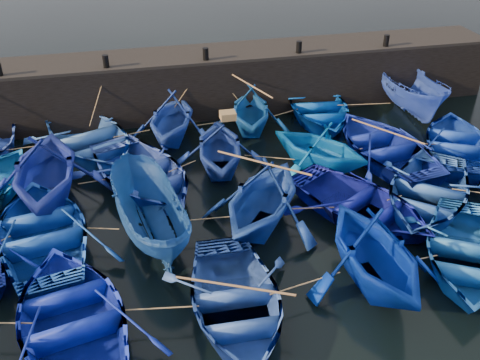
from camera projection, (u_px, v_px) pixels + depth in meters
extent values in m
plane|color=black|center=(264.00, 258.00, 15.44)|extent=(120.00, 120.00, 0.00)
cube|color=black|center=(204.00, 83.00, 23.44)|extent=(26.00, 2.50, 2.50)
cube|color=black|center=(202.00, 54.00, 22.75)|extent=(26.00, 2.50, 0.12)
cylinder|color=black|center=(106.00, 61.00, 21.09)|extent=(0.24, 0.24, 0.50)
cylinder|color=black|center=(206.00, 54.00, 21.84)|extent=(0.24, 0.24, 0.50)
cylinder|color=black|center=(299.00, 47.00, 22.58)|extent=(0.24, 0.24, 0.50)
cylinder|color=black|center=(386.00, 41.00, 23.33)|extent=(0.24, 0.24, 0.50)
imported|color=blue|center=(89.00, 139.00, 20.42)|extent=(6.01, 6.85, 1.18)
imported|color=#2142A1|center=(172.00, 117.00, 21.04)|extent=(4.49, 4.83, 2.08)
imported|color=#114F9A|center=(251.00, 109.00, 21.77)|extent=(3.98, 4.38, 1.99)
imported|color=#033DA3|center=(318.00, 107.00, 22.98)|extent=(4.21, 5.56, 1.09)
imported|color=#2543AF|center=(411.00, 92.00, 23.26)|extent=(2.08, 5.16, 1.97)
imported|color=navy|center=(45.00, 168.00, 17.22)|extent=(4.33, 4.99, 2.58)
imported|color=blue|center=(142.00, 174.00, 18.26)|extent=(5.80, 6.64, 1.15)
imported|color=navy|center=(220.00, 146.00, 19.00)|extent=(3.93, 4.39, 2.08)
imported|color=#045DB9|center=(320.00, 146.00, 19.09)|extent=(4.94, 5.00, 1.99)
imported|color=navy|center=(385.00, 145.00, 20.02)|extent=(4.72, 6.02, 1.14)
imported|color=#1035A8|center=(458.00, 142.00, 20.32)|extent=(5.39, 6.06, 1.04)
imported|color=#103FAB|center=(43.00, 231.00, 15.58)|extent=(4.86, 6.10, 1.14)
imported|color=navy|center=(149.00, 215.00, 15.67)|extent=(2.66, 5.02, 1.85)
imported|color=#193F93|center=(262.00, 197.00, 16.09)|extent=(5.61, 5.73, 2.29)
imported|color=navy|center=(361.00, 204.00, 16.82)|extent=(5.69, 6.17, 1.04)
imported|color=#1C4591|center=(427.00, 192.00, 17.36)|extent=(6.29, 6.47, 1.10)
imported|color=#0B1C9F|center=(73.00, 317.00, 12.78)|extent=(4.89, 6.06, 1.11)
imported|color=#264A99|center=(235.00, 302.00, 13.27)|extent=(3.59, 4.93, 1.00)
imported|color=#02259C|center=(375.00, 250.00, 13.97)|extent=(4.00, 4.55, 2.28)
imported|color=#1758B2|center=(466.00, 252.00, 14.88)|extent=(5.50, 6.03, 1.02)
cube|color=olive|center=(228.00, 115.00, 18.43)|extent=(0.53, 0.46, 0.26)
cylinder|color=tan|center=(31.00, 147.00, 19.97)|extent=(2.44, 0.23, 0.04)
cylinder|color=tan|center=(132.00, 134.00, 20.87)|extent=(1.44, 0.35, 0.04)
cylinder|color=tan|center=(212.00, 123.00, 21.65)|extent=(1.44, 0.16, 0.04)
cylinder|color=tan|center=(285.00, 113.00, 22.49)|extent=(1.32, 0.51, 0.04)
cylinder|color=tan|center=(364.00, 104.00, 23.23)|extent=(2.33, 0.34, 0.04)
cylinder|color=tan|center=(15.00, 187.00, 17.61)|extent=(0.47, 0.51, 0.04)
cylinder|color=tan|center=(97.00, 181.00, 17.95)|extent=(1.24, 0.15, 0.04)
cylinder|color=tan|center=(182.00, 166.00, 18.77)|extent=(1.04, 0.59, 0.04)
cylinder|color=tan|center=(270.00, 157.00, 19.29)|extent=(1.71, 0.73, 0.04)
cylinder|color=tan|center=(352.00, 151.00, 19.68)|extent=(0.91, 0.27, 0.04)
cylinder|color=tan|center=(422.00, 144.00, 20.17)|extent=(1.08, 0.35, 0.04)
cylinder|color=tan|center=(3.00, 240.00, 15.26)|extent=(0.42, 0.32, 0.04)
cylinder|color=tan|center=(97.00, 228.00, 15.73)|extent=(1.28, 0.39, 0.04)
cylinder|color=tan|center=(207.00, 219.00, 16.13)|extent=(1.62, 0.16, 0.04)
cylinder|color=tan|center=(312.00, 208.00, 16.61)|extent=(1.37, 0.26, 0.04)
cylinder|color=tan|center=(395.00, 198.00, 17.08)|extent=(0.57, 0.17, 0.04)
cylinder|color=tan|center=(468.00, 191.00, 17.42)|extent=(0.92, 0.50, 0.04)
cylinder|color=tan|center=(155.00, 308.00, 13.01)|extent=(2.11, 0.35, 0.04)
cylinder|color=tan|center=(306.00, 283.00, 13.76)|extent=(2.04, 0.42, 0.04)
cylinder|color=tan|center=(420.00, 259.00, 14.57)|extent=(1.08, 0.09, 0.04)
cylinder|color=tan|center=(98.00, 97.00, 21.29)|extent=(1.00, 0.82, 2.09)
cylinder|color=tan|center=(188.00, 88.00, 22.09)|extent=(1.76, 0.50, 2.09)
cylinder|color=tan|center=(226.00, 84.00, 22.44)|extent=(1.55, 0.38, 2.09)
cylinder|color=tan|center=(304.00, 76.00, 23.30)|extent=(0.66, 0.18, 2.08)
cylinder|color=tan|center=(392.00, 69.00, 23.93)|extent=(0.78, 0.21, 2.08)
cylinder|color=#99724C|center=(251.00, 85.00, 21.22)|extent=(1.08, 2.84, 0.06)
cylinder|color=#99724C|center=(387.00, 131.00, 19.70)|extent=(1.77, 2.49, 0.06)
cylinder|color=#99724C|center=(263.00, 163.00, 15.46)|extent=(2.34, 1.97, 0.06)
cylinder|color=#99724C|center=(235.00, 286.00, 12.99)|extent=(2.74, 1.32, 0.06)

